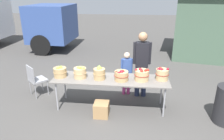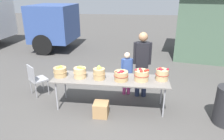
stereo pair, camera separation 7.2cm
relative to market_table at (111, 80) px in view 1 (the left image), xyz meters
The scene contains 13 objects.
ground_plane 0.71m from the market_table, ahead, with size 40.00×40.00×0.00m, color #474442.
market_table is the anchor object (origin of this frame).
apple_basket_green_0 1.22m from the market_table, behind, with size 0.32×0.32×0.27m.
apple_basket_green_1 0.74m from the market_table, behind, with size 0.31×0.31×0.29m.
apple_basket_green_2 0.31m from the market_table, 169.59° to the right, with size 0.29×0.29×0.30m.
apple_basket_red_0 0.31m from the market_table, 15.63° to the right, with size 0.33×0.33×0.26m.
apple_basket_red_1 0.74m from the market_table, ahead, with size 0.34×0.34×0.29m.
apple_basket_red_2 1.20m from the market_table, ahead, with size 0.30×0.30×0.30m.
vendor_adult 1.03m from the market_table, 42.29° to the left, with size 0.46×0.24×1.73m.
child_customer 0.80m from the market_table, 64.67° to the left, with size 0.31×0.20×1.19m.
food_kiosk 5.95m from the market_table, 51.08° to the left, with size 3.99×3.52×2.74m.
folding_chair 2.09m from the market_table, 169.96° to the left, with size 0.56×0.56×0.86m.
produce_crate 0.71m from the market_table, 110.64° to the right, with size 0.33×0.33×0.33m, color #A87F51.
Camera 1 is at (0.54, -4.52, 2.71)m, focal length 33.99 mm.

